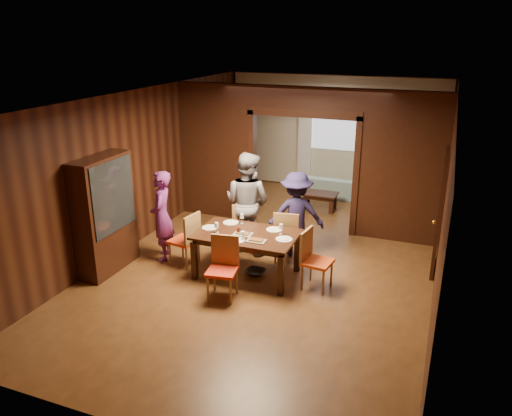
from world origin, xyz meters
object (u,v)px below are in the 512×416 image
at_px(dining_table, 247,254).
at_px(person_purple, 162,216).
at_px(chair_right, 317,260).
at_px(chair_near, 222,269).
at_px(person_grey, 247,203).
at_px(chair_far_l, 245,226).
at_px(coffee_table, 319,201).
at_px(chair_far_r, 287,235).
at_px(chair_left, 184,239).
at_px(hutch, 105,215).
at_px(sofa, 334,186).
at_px(person_navy, 296,214).

bearing_deg(dining_table, person_purple, 177.61).
distance_m(chair_right, chair_near, 1.52).
relative_size(person_grey, chair_far_l, 1.94).
distance_m(coffee_table, chair_right, 3.76).
height_order(person_grey, dining_table, person_grey).
height_order(dining_table, chair_far_l, chair_far_l).
bearing_deg(chair_far_r, chair_left, 17.76).
relative_size(chair_left, chair_far_r, 1.00).
bearing_deg(hutch, dining_table, 15.64).
relative_size(chair_left, hutch, 0.48).
relative_size(coffee_table, chair_far_r, 0.82).
xyz_separation_m(sofa, chair_far_r, (0.04, -3.92, 0.23)).
height_order(sofa, chair_right, chair_right).
bearing_deg(hutch, chair_left, 29.18).
height_order(sofa, coffee_table, sofa).
height_order(coffee_table, chair_far_r, chair_far_r).
bearing_deg(person_navy, chair_right, 102.32).
xyz_separation_m(person_purple, chair_far_r, (2.11, 0.72, -0.33)).
xyz_separation_m(dining_table, chair_left, (-1.18, -0.02, 0.10)).
relative_size(person_grey, chair_left, 1.94).
relative_size(sofa, chair_near, 1.79).
distance_m(sofa, coffee_table, 1.08).
bearing_deg(chair_near, person_navy, 63.93).
relative_size(person_purple, sofa, 0.94).
bearing_deg(coffee_table, chair_left, -112.41).
bearing_deg(person_grey, chair_near, 110.62).
xyz_separation_m(person_purple, chair_near, (1.59, -0.91, -0.33)).
xyz_separation_m(person_grey, person_navy, (0.90, 0.12, -0.15)).
distance_m(dining_table, chair_right, 1.22).
bearing_deg(coffee_table, dining_table, -95.12).
bearing_deg(hutch, sofa, 63.05).
distance_m(person_purple, dining_table, 1.71).
height_order(person_navy, hutch, hutch).
height_order(person_navy, coffee_table, person_navy).
bearing_deg(sofa, chair_far_l, 79.72).
distance_m(coffee_table, hutch, 5.08).
bearing_deg(person_purple, chair_left, 56.72).
relative_size(person_navy, sofa, 0.91).
xyz_separation_m(person_purple, coffee_table, (1.97, 3.56, -0.62)).
relative_size(coffee_table, hutch, 0.40).
bearing_deg(coffee_table, chair_far_r, -87.21).
distance_m(coffee_table, chair_far_r, 2.86).
xyz_separation_m(person_grey, hutch, (-1.92, -1.61, 0.06)).
distance_m(sofa, dining_table, 4.73).
bearing_deg(chair_right, person_grey, 66.22).
distance_m(person_grey, chair_left, 1.34).
relative_size(chair_far_l, chair_near, 1.00).
relative_size(person_navy, chair_near, 1.62).
distance_m(chair_left, chair_right, 2.39).
relative_size(sofa, hutch, 0.87).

